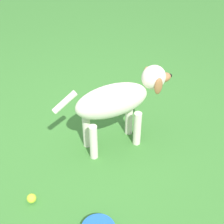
{
  "coord_description": "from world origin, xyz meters",
  "views": [
    {
      "loc": [
        1.22,
        1.5,
        1.86
      ],
      "look_at": [
        -0.2,
        0.15,
        0.34
      ],
      "focal_mm": 51.71,
      "sensor_mm": 36.0,
      "label": 1
    }
  ],
  "objects": [
    {
      "name": "ground",
      "position": [
        0.0,
        0.0,
        0.0
      ],
      "size": [
        14.0,
        14.0,
        0.0
      ],
      "primitive_type": "plane",
      "color": "#38722D"
    },
    {
      "name": "dog",
      "position": [
        -0.25,
        0.17,
        0.43
      ],
      "size": [
        0.92,
        0.46,
        0.66
      ],
      "rotation": [
        0.0,
        0.0,
        2.76
      ],
      "color": "silver",
      "rests_on": "ground"
    },
    {
      "name": "tennis_ball_2",
      "position": [
        0.6,
        0.15,
        0.03
      ],
      "size": [
        0.07,
        0.07,
        0.07
      ],
      "primitive_type": "sphere",
      "color": "#C0DD31",
      "rests_on": "ground"
    }
  ]
}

